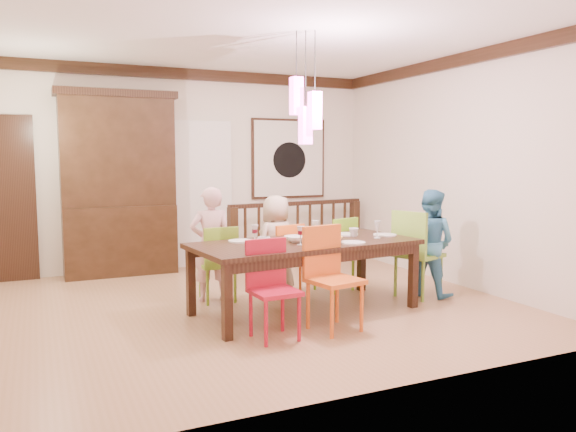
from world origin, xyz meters
name	(u,v)px	position (x,y,z in m)	size (l,w,h in m)	color
floor	(231,308)	(0.00, 0.00, 0.00)	(6.00, 6.00, 0.00)	#A87B51
ceiling	(228,33)	(0.00, 0.00, 2.90)	(6.00, 6.00, 0.00)	white
wall_back	(176,169)	(0.00, 2.50, 1.45)	(6.00, 6.00, 0.00)	beige
wall_right	(453,171)	(3.00, 0.00, 1.45)	(5.00, 5.00, 0.00)	beige
crown_molding	(228,41)	(0.00, 0.00, 2.82)	(6.00, 5.00, 0.16)	black
white_doorway	(200,196)	(0.35, 2.46, 1.05)	(0.97, 0.05, 2.22)	silver
painting	(289,159)	(1.80, 2.46, 1.60)	(1.25, 0.06, 1.25)	black
pendant_cluster	(305,110)	(0.67, -0.46, 2.11)	(0.27, 0.21, 1.14)	#FF4CC5
dining_table	(305,248)	(0.67, -0.46, 0.68)	(2.45, 1.31, 0.75)	black
chair_far_left	(217,258)	(-0.05, 0.34, 0.49)	(0.40, 0.40, 0.86)	#73A224
chair_far_mid	(282,254)	(0.72, 0.28, 0.49)	(0.45, 0.45, 0.86)	orange
chair_far_right	(334,248)	(1.41, 0.26, 0.52)	(0.51, 0.51, 0.90)	#76BD21
chair_near_left	(275,283)	(0.03, -1.16, 0.51)	(0.42, 0.42, 0.89)	#A70F25
chair_near_mid	(335,272)	(0.64, -1.15, 0.56)	(0.51, 0.51, 0.98)	#D75D1D
chair_end_right	(419,247)	(2.16, -0.43, 0.58)	(0.59, 0.59, 1.02)	#73A634
china_hutch	(119,184)	(-0.84, 2.30, 1.26)	(1.60, 0.46, 2.53)	black
balustrade	(298,232)	(1.72, 1.95, 0.50)	(2.32, 0.38, 0.96)	black
person_far_left	(211,244)	(-0.11, 0.38, 0.65)	(0.47, 0.31, 1.30)	beige
person_far_mid	(276,244)	(0.73, 0.45, 0.59)	(0.57, 0.37, 1.18)	#BEA890
person_end_right	(430,243)	(2.31, -0.43, 0.63)	(0.61, 0.48, 1.26)	#428EBA
serving_bowl	(326,239)	(0.83, -0.63, 0.79)	(0.30, 0.30, 0.07)	#F9C046
small_bowl	(297,239)	(0.56, -0.48, 0.78)	(0.20, 0.20, 0.06)	white
cup_left	(264,242)	(0.13, -0.64, 0.80)	(0.13, 0.13, 0.10)	silver
cup_right	(354,232)	(1.32, -0.36, 0.80)	(0.10, 0.10, 0.10)	silver
plate_far_left	(241,241)	(0.05, -0.21, 0.76)	(0.26, 0.26, 0.01)	white
plate_far_mid	(296,237)	(0.71, -0.15, 0.76)	(0.26, 0.26, 0.01)	white
plate_far_right	(347,234)	(1.31, -0.21, 0.76)	(0.26, 0.26, 0.01)	white
plate_near_left	(259,249)	(0.03, -0.75, 0.76)	(0.26, 0.26, 0.01)	white
plate_near_mid	(353,243)	(1.05, -0.78, 0.76)	(0.26, 0.26, 0.01)	white
plate_end_right	(385,235)	(1.68, -0.44, 0.76)	(0.26, 0.26, 0.01)	white
wine_glass_a	(255,234)	(0.14, -0.37, 0.84)	(0.08, 0.08, 0.19)	#590C19
wine_glass_b	(316,229)	(0.89, -0.27, 0.84)	(0.08, 0.08, 0.19)	silver
wine_glass_c	(300,236)	(0.52, -0.66, 0.84)	(0.08, 0.08, 0.19)	#590C19
wine_glass_d	(377,230)	(1.48, -0.57, 0.84)	(0.08, 0.08, 0.19)	silver
napkin	(316,246)	(0.63, -0.80, 0.76)	(0.18, 0.14, 0.01)	#D83359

